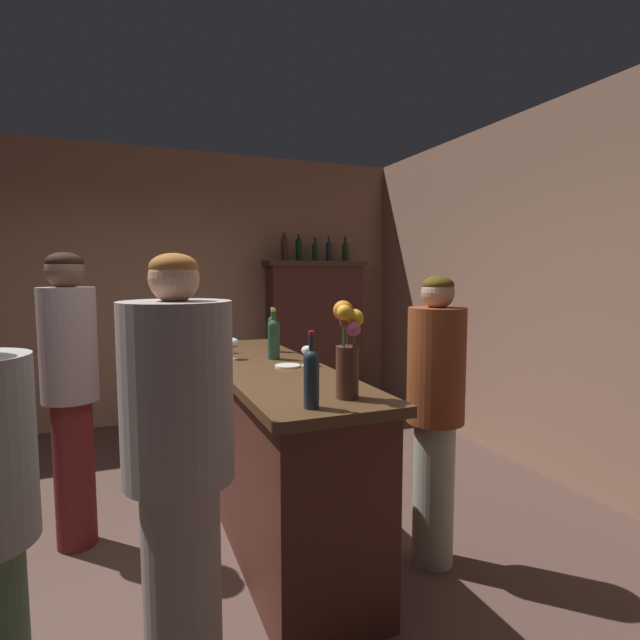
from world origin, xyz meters
The scene contains 22 objects.
floor centered at (0.00, 0.00, 0.00)m, with size 7.65×7.65×0.00m, color #513931.
wall_back centered at (0.00, 3.00, 1.46)m, with size 5.99×0.12×2.93m, color tan.
wall_right centered at (2.99, 0.00, 1.46)m, with size 0.12×6.00×2.93m, color #A57A62.
bar_counter centered at (0.67, 0.29, 0.53)m, with size 0.63×2.31×1.05m.
display_cabinet centered at (1.93, 2.73, 0.91)m, with size 1.17×0.37×1.75m.
wine_bottle_merlot centered at (0.45, 0.90, 1.20)m, with size 0.07×0.07×0.33m.
wine_bottle_chardonnay centered at (0.84, 0.77, 1.19)m, with size 0.07×0.07×0.32m.
wine_bottle_riesling centered at (0.56, -0.72, 1.19)m, with size 0.07×0.07×0.32m.
wine_bottle_pinot centered at (0.75, 0.47, 1.20)m, with size 0.08×0.08×0.33m.
wine_glass_front centered at (0.88, 0.17, 1.14)m, with size 0.07×0.07×0.12m.
wine_glass_mid centered at (0.51, 1.08, 1.14)m, with size 0.08×0.08×0.13m.
wine_glass_rear centered at (0.50, 0.56, 1.15)m, with size 0.08×0.08×0.14m.
flower_arrangement centered at (0.77, -0.63, 1.29)m, with size 0.14×0.13×0.44m.
cheese_plate centered at (0.75, 0.17, 1.06)m, with size 0.15×0.15×0.01m, color white.
display_bottle_left centered at (1.56, 2.73, 1.90)m, with size 0.08×0.08×0.32m.
display_bottle_midleft centered at (1.73, 2.73, 1.90)m, with size 0.07×0.07×0.32m.
display_bottle_center centered at (1.93, 2.73, 1.87)m, with size 0.06×0.06×0.27m.
display_bottle_midright centered at (2.10, 2.73, 1.88)m, with size 0.07×0.07×0.29m.
display_bottle_right centered at (2.32, 2.73, 1.88)m, with size 0.08×0.08×0.29m.
patron_tall centered at (-0.45, 0.54, 0.97)m, with size 0.31×0.31×1.73m.
patron_near_entrance centered at (0.02, -0.78, 0.91)m, with size 0.40×0.40×1.68m.
bartender centered at (1.41, -0.40, 0.88)m, with size 0.31×0.31×1.60m.
Camera 1 is at (-0.16, -2.59, 1.61)m, focal length 27.59 mm.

